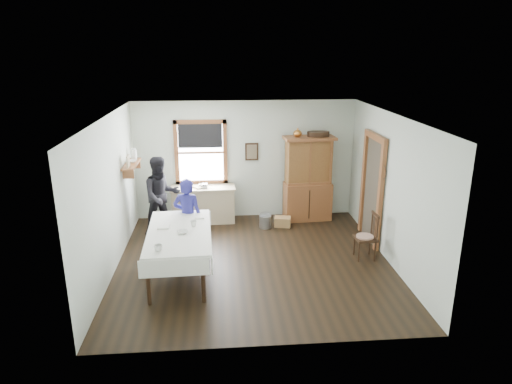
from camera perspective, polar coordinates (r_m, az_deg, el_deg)
The scene contains 20 objects.
room at distance 8.06m, azimuth -0.30°, elevation -0.13°, with size 5.01×5.01×2.70m.
window at distance 10.36m, azimuth -6.92°, elevation 5.37°, with size 1.18×0.07×1.48m.
doorway at distance 9.41m, azimuth 14.36°, elevation 0.73°, with size 0.09×1.14×2.22m.
wall_shelf at distance 9.62m, azimuth -15.28°, elevation 3.56°, with size 0.24×1.00×0.44m.
framed_picture at distance 10.39m, azimuth -0.53°, elevation 5.06°, with size 0.30×0.04×0.40m, color #301C11.
rug_beater at distance 8.77m, azimuth 15.74°, elevation 3.18°, with size 0.27×0.27×0.01m, color black.
work_counter at distance 10.41m, azimuth -6.60°, elevation -1.55°, with size 1.44×0.55×0.82m, color tan.
china_hutch at distance 10.41m, azimuth 6.52°, elevation 1.65°, with size 1.13×0.54×1.93m, color #9D5D30.
dining_table at distance 8.04m, azimuth -9.47°, elevation -7.58°, with size 1.10×2.09×0.84m, color white.
spindle_chair at distance 8.79m, azimuth 13.52°, elevation -5.38°, with size 0.41×0.41×0.90m, color #301C11.
pail at distance 10.09m, azimuth 1.17°, elevation -3.70°, with size 0.27×0.27×0.28m, color gray.
wicker_basket at distance 10.19m, azimuth 3.34°, elevation -3.72°, with size 0.36×0.25×0.21m, color #AB794D.
woman_blue at distance 8.75m, azimuth -8.51°, elevation -3.42°, with size 0.51×0.33×1.39m, color navy.
figure_dark at distance 9.80m, azimuth -11.71°, elevation -0.80°, with size 0.75×0.59×1.55m, color black.
table_cup_a at distance 7.17m, azimuth -12.10°, elevation -6.83°, with size 0.13×0.13×0.10m, color white.
table_cup_b at distance 8.02m, azimuth -7.82°, elevation -3.92°, with size 0.11×0.11×0.10m, color white.
table_bowl at distance 7.76m, azimuth -9.18°, elevation -4.94°, with size 0.20×0.20×0.05m, color white.
counter_book at distance 10.20m, azimuth -7.73°, elevation 0.52°, with size 0.18×0.25×0.02m, color brown.
counter_bowl at distance 10.29m, azimuth -6.63°, elevation 0.82°, with size 0.19×0.19×0.06m, color white.
shelf_bowl at distance 9.63m, azimuth -15.28°, elevation 3.71°, with size 0.22×0.22×0.05m, color white.
Camera 1 is at (-0.60, -7.66, 3.80)m, focal length 32.00 mm.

